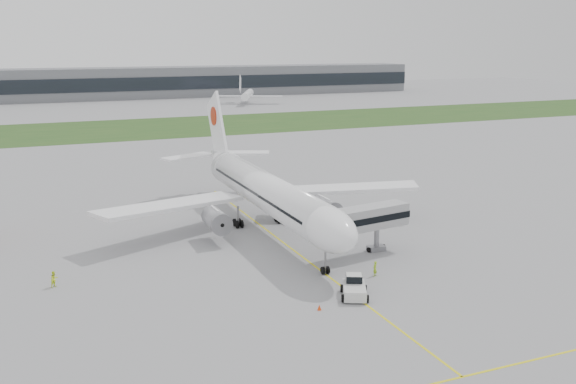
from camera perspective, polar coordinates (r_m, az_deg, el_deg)
name	(u,v)px	position (r m, az deg, el deg)	size (l,w,h in m)	color
ground	(277,238)	(87.00, -0.99, -4.09)	(600.00, 600.00, 0.00)	#959598
apron_markings	(291,249)	(82.59, 0.29, -5.05)	(70.00, 70.00, 0.04)	yellow
grass_strip	(132,129)	(201.26, -13.73, 5.48)	(600.00, 50.00, 0.02)	#22491B
terminal_building	(91,84)	(309.20, -17.09, 9.18)	(320.00, 22.30, 14.00)	slate
airliner	(264,190)	(89.91, -2.15, 0.21)	(48.13, 53.95, 17.88)	white
pushback_tug	(354,287)	(67.84, 5.91, -8.42)	(4.01, 4.67, 2.09)	silver
jet_bridge	(358,220)	(78.57, 6.20, -2.53)	(13.54, 5.84, 6.31)	#A5A5A8
safety_cone_left	(319,307)	(64.48, 2.80, -10.20)	(0.42, 0.42, 0.58)	red
safety_cone_right	(349,286)	(70.06, 5.46, -8.32)	(0.36, 0.36, 0.49)	red
ground_crew_near	(375,269)	(73.64, 7.73, -6.77)	(0.64, 0.42, 1.75)	#99CB21
ground_crew_far	(54,279)	(74.26, -20.06, -7.29)	(0.88, 0.68, 1.81)	#E6FF2A
distant_aircraft_right	(248,104)	(275.12, -3.60, 7.83)	(29.44, 25.98, 11.26)	white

